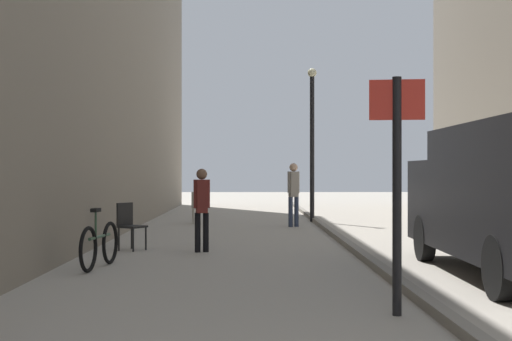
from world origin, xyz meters
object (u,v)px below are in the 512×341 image
(pedestrian_mid_block, at_px, (294,190))
(cafe_chair_by_doorway, at_px, (197,205))
(bicycle_leaning, at_px, (100,245))
(pedestrian_main_foreground, at_px, (202,204))
(cafe_chair_near_window, at_px, (129,223))
(lamp_post, at_px, (312,134))
(street_sign_post, at_px, (397,174))

(pedestrian_mid_block, distance_m, cafe_chair_by_doorway, 3.13)
(bicycle_leaning, distance_m, cafe_chair_by_doorway, 9.99)
(bicycle_leaning, bearing_deg, cafe_chair_by_doorway, 92.75)
(pedestrian_main_foreground, height_order, cafe_chair_near_window, pedestrian_main_foreground)
(lamp_post, distance_m, cafe_chair_by_doorway, 4.22)
(lamp_post, xyz_separation_m, cafe_chair_by_doorway, (-3.53, -0.80, -2.18))
(street_sign_post, height_order, bicycle_leaning, street_sign_post)
(pedestrian_mid_block, height_order, lamp_post, lamp_post)
(cafe_chair_by_doorway, bearing_deg, pedestrian_mid_block, 56.45)
(pedestrian_mid_block, bearing_deg, bicycle_leaning, -132.20)
(lamp_post, height_order, cafe_chair_near_window, lamp_post)
(pedestrian_main_foreground, xyz_separation_m, cafe_chair_by_doorway, (-0.65, 7.65, -0.39))
(pedestrian_mid_block, bearing_deg, cafe_chair_by_doorway, 136.69)
(street_sign_post, relative_size, lamp_post, 0.55)
(pedestrian_main_foreground, height_order, pedestrian_mid_block, pedestrian_mid_block)
(street_sign_post, distance_m, cafe_chair_by_doorway, 14.24)
(street_sign_post, bearing_deg, cafe_chair_near_window, -50.98)
(pedestrian_mid_block, xyz_separation_m, bicycle_leaning, (-3.68, -8.70, -0.65))
(lamp_post, relative_size, cafe_chair_by_doorway, 5.06)
(cafe_chair_near_window, bearing_deg, cafe_chair_by_doorway, -153.83)
(pedestrian_main_foreground, xyz_separation_m, bicycle_leaning, (-1.50, -2.31, -0.55))
(cafe_chair_by_doorway, bearing_deg, street_sign_post, 3.40)
(cafe_chair_near_window, bearing_deg, bicycle_leaning, 31.87)
(street_sign_post, xyz_separation_m, cafe_chair_by_doorway, (-3.17, 13.85, -1.00))
(pedestrian_main_foreground, distance_m, lamp_post, 9.10)
(pedestrian_main_foreground, relative_size, cafe_chair_by_doorway, 1.72)
(lamp_post, bearing_deg, bicycle_leaning, -112.18)
(pedestrian_main_foreground, relative_size, cafe_chair_near_window, 1.72)
(cafe_chair_by_doorway, bearing_deg, cafe_chair_near_window, -15.95)
(lamp_post, height_order, bicycle_leaning, lamp_post)
(street_sign_post, xyz_separation_m, bicycle_leaning, (-4.03, 3.89, -1.16))
(pedestrian_mid_block, distance_m, cafe_chair_near_window, 7.04)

